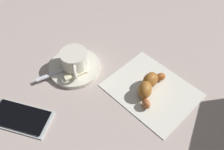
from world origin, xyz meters
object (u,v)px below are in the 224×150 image
at_px(saucer, 75,68).
at_px(napkin, 152,90).
at_px(croissant, 149,86).
at_px(cell_phone, 21,118).
at_px(sugar_packet, 75,74).
at_px(teaspoon, 72,67).
at_px(espresso_cup, 74,60).

height_order(saucer, napkin, saucer).
relative_size(croissant, cell_phone, 0.76).
height_order(sugar_packet, croissant, croissant).
height_order(napkin, cell_phone, cell_phone).
bearing_deg(napkin, teaspoon, 23.72).
height_order(teaspoon, cell_phone, teaspoon).
bearing_deg(napkin, croissant, 52.96).
bearing_deg(napkin, espresso_cup, 22.12).
xyz_separation_m(saucer, teaspoon, (0.00, 0.01, 0.01)).
relative_size(saucer, espresso_cup, 1.61).
height_order(espresso_cup, cell_phone, espresso_cup).
xyz_separation_m(sugar_packet, napkin, (-0.16, -0.09, -0.01)).
xyz_separation_m(napkin, cell_phone, (0.17, 0.25, 0.00)).
height_order(saucer, sugar_packet, sugar_packet).
relative_size(saucer, teaspoon, 0.96).
distance_m(saucer, teaspoon, 0.01).
height_order(teaspoon, sugar_packet, teaspoon).
distance_m(napkin, cell_phone, 0.30).
xyz_separation_m(teaspoon, cell_phone, (-0.02, 0.17, -0.01)).
bearing_deg(sugar_packet, teaspoon, 85.09).
distance_m(sugar_packet, croissant, 0.18).
relative_size(teaspoon, napkin, 0.68).
distance_m(espresso_cup, croissant, 0.19).
bearing_deg(espresso_cup, saucer, 22.98).
distance_m(sugar_packet, napkin, 0.19).
bearing_deg(teaspoon, sugar_packet, 156.25).
bearing_deg(saucer, croissant, -159.36).
xyz_separation_m(croissant, cell_phone, (0.16, 0.24, -0.02)).
bearing_deg(cell_phone, espresso_cup, -85.21).
distance_m(croissant, cell_phone, 0.29).
bearing_deg(sugar_packet, napkin, -41.16).
height_order(sugar_packet, cell_phone, sugar_packet).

